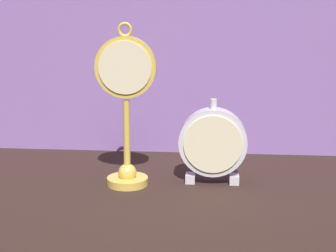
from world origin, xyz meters
name	(u,v)px	position (x,y,z in m)	size (l,w,h in m)	color
ground_plane	(165,196)	(0.00, 0.00, 0.00)	(4.00, 4.00, 0.00)	black
fabric_backdrop_drape	(177,5)	(0.00, 0.33, 0.36)	(1.38, 0.01, 0.73)	#8460A8
pocket_watch_on_stand	(126,109)	(-0.08, 0.06, 0.16)	(0.12, 0.09, 0.34)	gold
mantel_clock_silver	(213,143)	(0.09, 0.09, 0.09)	(0.14, 0.04, 0.18)	silver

